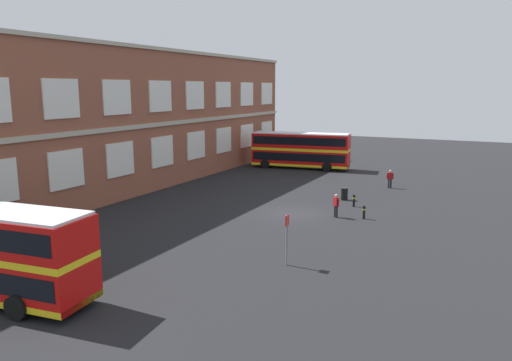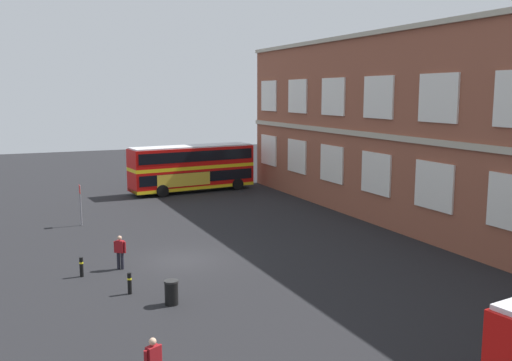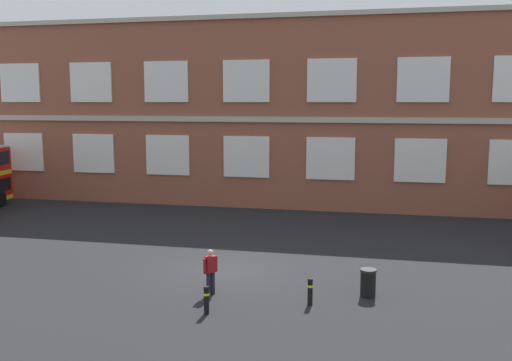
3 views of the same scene
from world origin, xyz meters
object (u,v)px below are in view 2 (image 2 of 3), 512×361
object	(u,v)px
bus_stand_flag	(80,201)
safety_bollard_west	(81,267)
station_litter_bin	(171,292)
double_decker_near	(192,167)
safety_bollard_east	(130,283)
second_passenger	(120,251)

from	to	relation	value
bus_stand_flag	safety_bollard_west	size ratio (longest dim) A/B	2.84
station_litter_bin	safety_bollard_west	world-z (taller)	station_litter_bin
double_decker_near	safety_bollard_east	size ratio (longest dim) A/B	11.81
double_decker_near	second_passenger	size ratio (longest dim) A/B	6.60
station_litter_bin	safety_bollard_east	bearing A→B (deg)	-145.58
double_decker_near	safety_bollard_east	bearing A→B (deg)	-23.45
bus_stand_flag	station_litter_bin	xyz separation A→B (m)	(16.14, 1.66, -1.12)
station_litter_bin	safety_bollard_east	size ratio (longest dim) A/B	1.08
double_decker_near	safety_bollard_east	world-z (taller)	double_decker_near
double_decker_near	station_litter_bin	world-z (taller)	double_decker_near
double_decker_near	station_litter_bin	bearing A→B (deg)	-19.24
station_litter_bin	safety_bollard_west	bearing A→B (deg)	-150.44
safety_bollard_east	second_passenger	bearing A→B (deg)	175.57
double_decker_near	bus_stand_flag	bearing A→B (deg)	-48.06
safety_bollard_west	safety_bollard_east	xyz separation A→B (m)	(3.27, 1.62, 0.00)
double_decker_near	second_passenger	distance (m)	22.43
double_decker_near	bus_stand_flag	distance (m)	14.31
safety_bollard_west	safety_bollard_east	world-z (taller)	same
bus_stand_flag	safety_bollard_west	world-z (taller)	bus_stand_flag
safety_bollard_east	double_decker_near	bearing A→B (deg)	156.55
second_passenger	safety_bollard_west	size ratio (longest dim) A/B	1.79
double_decker_near	bus_stand_flag	xyz separation A→B (m)	(9.56, -10.63, -0.51)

